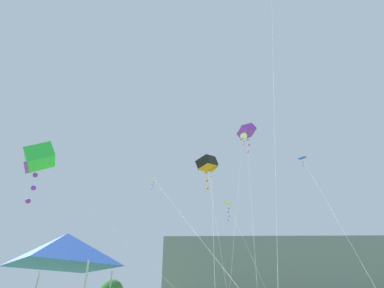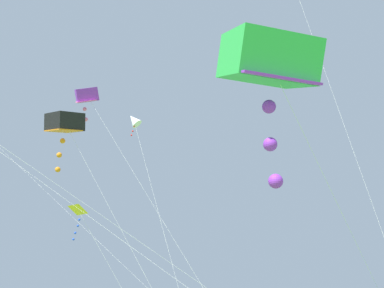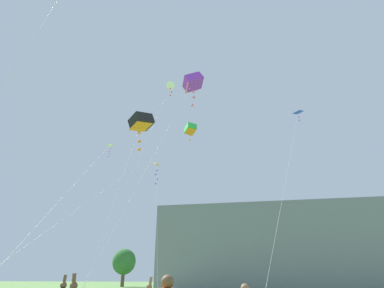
# 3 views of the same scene
# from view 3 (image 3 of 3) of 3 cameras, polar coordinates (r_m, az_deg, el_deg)

# --- Properties ---
(distant_building) EXTENTS (35.08, 14.14, 11.07)m
(distant_building) POSITION_cam_3_polar(r_m,az_deg,el_deg) (48.64, 17.06, -18.48)
(distant_building) COLOR slate
(distant_building) RESTS_ON ground
(tree_far_right) EXTENTS (4.39, 3.95, 6.63)m
(tree_far_right) POSITION_cam_3_polar(r_m,az_deg,el_deg) (62.07, -12.81, -21.03)
(tree_far_right) COLOR brown
(tree_far_right) RESTS_ON ground
(tree_far_left) EXTENTS (5.42, 4.88, 8.18)m
(tree_far_left) POSITION_cam_3_polar(r_m,az_deg,el_deg) (54.72, 31.34, -16.96)
(tree_far_left) COLOR brown
(tree_far_left) RESTS_ON ground
(tree_near_right) EXTENTS (3.50, 3.15, 5.29)m
(tree_near_right) POSITION_cam_3_polar(r_m,az_deg,el_deg) (47.76, 3.47, -21.88)
(tree_near_right) COLOR brown
(tree_near_right) RESTS_ON ground
(kite_purple_box_0) EXTENTS (3.10, 10.51, 16.05)m
(kite_purple_box_0) POSITION_cam_3_polar(r_m,az_deg,el_deg) (23.17, 0.20, 11.63)
(kite_purple_box_0) COLOR silver
(kite_purple_box_0) RESTS_ON ground
(kite_green_box_1) EXTENTS (2.24, 26.57, 18.16)m
(kite_green_box_1) POSITION_cam_3_polar(r_m,az_deg,el_deg) (35.12, -0.33, 2.87)
(kite_green_box_1) COLOR silver
(kite_green_box_1) RESTS_ON ground
(kite_black_box_2) EXTENTS (1.93, 7.90, 12.53)m
(kite_black_box_2) POSITION_cam_3_polar(r_m,az_deg,el_deg) (21.64, -9.64, 4.11)
(kite_black_box_2) COLOR silver
(kite_black_box_2) RESTS_ON ground
(kite_blue_delta_3) EXTENTS (7.52, 24.72, 20.21)m
(kite_blue_delta_3) POSITION_cam_3_polar(r_m,az_deg,el_deg) (38.39, 19.53, 5.67)
(kite_blue_delta_3) COLOR silver
(kite_blue_delta_3) RESTS_ON ground
(kite_white_diamond_4) EXTENTS (2.80, 4.72, 13.60)m
(kite_white_diamond_4) POSITION_cam_3_polar(r_m,az_deg,el_deg) (19.73, -4.08, 11.23)
(kite_white_diamond_4) COLOR silver
(kite_white_diamond_4) RESTS_ON ground
(kite_white_delta_6) EXTENTS (7.18, 19.80, 13.18)m
(kite_white_delta_6) POSITION_cam_3_polar(r_m,az_deg,el_deg) (28.30, -15.52, -0.47)
(kite_white_delta_6) COLOR silver
(kite_white_delta_6) RESTS_ON ground
(kite_yellow_delta_8) EXTENTS (2.25, 5.46, 8.66)m
(kite_yellow_delta_8) POSITION_cam_3_polar(r_m,az_deg,el_deg) (19.34, -6.68, -4.23)
(kite_yellow_delta_8) COLOR silver
(kite_yellow_delta_8) RESTS_ON ground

